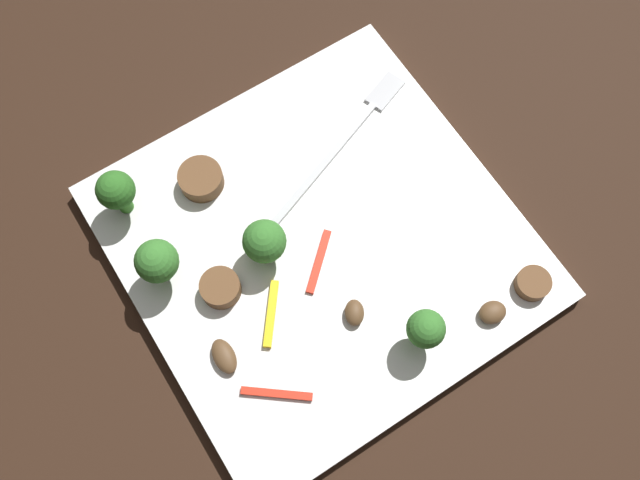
% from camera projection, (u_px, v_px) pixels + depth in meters
% --- Properties ---
extents(ground_plane, '(1.40, 1.40, 0.00)m').
position_uv_depth(ground_plane, '(320.00, 246.00, 0.57)').
color(ground_plane, black).
extents(plate, '(0.30, 0.30, 0.01)m').
position_uv_depth(plate, '(320.00, 243.00, 0.56)').
color(plate, white).
rests_on(plate, ground_plane).
extents(fork, '(0.17, 0.07, 0.00)m').
position_uv_depth(fork, '(344.00, 140.00, 0.58)').
color(fork, silver).
rests_on(fork, plate).
extents(broccoli_floret_0, '(0.03, 0.03, 0.05)m').
position_uv_depth(broccoli_floret_0, '(264.00, 242.00, 0.52)').
color(broccoli_floret_0, '#408630').
rests_on(broccoli_floret_0, plate).
extents(broccoli_floret_1, '(0.03, 0.03, 0.05)m').
position_uv_depth(broccoli_floret_1, '(157.00, 262.00, 0.51)').
color(broccoli_floret_1, '#408630').
rests_on(broccoli_floret_1, plate).
extents(broccoli_floret_2, '(0.03, 0.03, 0.05)m').
position_uv_depth(broccoli_floret_2, '(426.00, 329.00, 0.50)').
color(broccoli_floret_2, '#408630').
rests_on(broccoli_floret_2, plate).
extents(broccoli_floret_3, '(0.03, 0.03, 0.05)m').
position_uv_depth(broccoli_floret_3, '(116.00, 191.00, 0.53)').
color(broccoli_floret_3, '#347525').
rests_on(broccoli_floret_3, plate).
extents(sausage_slice_0, '(0.03, 0.03, 0.01)m').
position_uv_depth(sausage_slice_0, '(533.00, 283.00, 0.54)').
color(sausage_slice_0, brown).
rests_on(sausage_slice_0, plate).
extents(sausage_slice_1, '(0.04, 0.04, 0.02)m').
position_uv_depth(sausage_slice_1, '(201.00, 179.00, 0.56)').
color(sausage_slice_1, brown).
rests_on(sausage_slice_1, plate).
extents(sausage_slice_2, '(0.04, 0.04, 0.01)m').
position_uv_depth(sausage_slice_2, '(220.00, 288.00, 0.53)').
color(sausage_slice_2, brown).
rests_on(sausage_slice_2, plate).
extents(mushroom_0, '(0.02, 0.03, 0.01)m').
position_uv_depth(mushroom_0, '(224.00, 356.00, 0.52)').
color(mushroom_0, brown).
rests_on(mushroom_0, plate).
extents(mushroom_1, '(0.02, 0.03, 0.01)m').
position_uv_depth(mushroom_1, '(354.00, 313.00, 0.53)').
color(mushroom_1, brown).
rests_on(mushroom_1, plate).
extents(mushroom_2, '(0.02, 0.02, 0.01)m').
position_uv_depth(mushroom_2, '(493.00, 312.00, 0.53)').
color(mushroom_2, brown).
rests_on(mushroom_2, plate).
extents(pepper_strip_0, '(0.04, 0.04, 0.00)m').
position_uv_depth(pepper_strip_0, '(277.00, 394.00, 0.51)').
color(pepper_strip_0, red).
rests_on(pepper_strip_0, plate).
extents(pepper_strip_1, '(0.04, 0.04, 0.00)m').
position_uv_depth(pepper_strip_1, '(271.00, 314.00, 0.53)').
color(pepper_strip_1, yellow).
rests_on(pepper_strip_1, plate).
extents(pepper_strip_2, '(0.04, 0.04, 0.00)m').
position_uv_depth(pepper_strip_2, '(319.00, 261.00, 0.55)').
color(pepper_strip_2, red).
rests_on(pepper_strip_2, plate).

